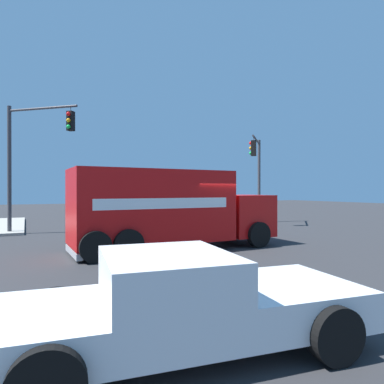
# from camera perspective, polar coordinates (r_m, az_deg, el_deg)

# --- Properties ---
(ground_plane) EXTENTS (100.00, 100.00, 0.00)m
(ground_plane) POSITION_cam_1_polar(r_m,az_deg,el_deg) (14.12, 3.69, -8.89)
(ground_plane) COLOR #2B2B2D
(delivery_truck) EXTENTS (3.02, 7.98, 2.99)m
(delivery_truck) POSITION_cam_1_polar(r_m,az_deg,el_deg) (13.13, -3.76, -2.79)
(delivery_truck) COLOR red
(delivery_truck) RESTS_ON ground
(traffic_light_primary) EXTENTS (2.87, 2.66, 5.82)m
(traffic_light_primary) POSITION_cam_1_polar(r_m,az_deg,el_deg) (23.67, 10.76, 4.03)
(traffic_light_primary) COLOR #38383D
(traffic_light_primary) RESTS_ON ground
(traffic_light_secondary) EXTENTS (2.78, 3.14, 6.47)m
(traffic_light_secondary) POSITION_cam_1_polar(r_m,az_deg,el_deg) (19.36, -25.46, 6.50)
(traffic_light_secondary) COLOR #38383D
(traffic_light_secondary) RESTS_ON sidewalk_corner_far
(pickup_white) EXTENTS (2.73, 5.39, 1.38)m
(pickup_white) POSITION_cam_1_polar(r_m,az_deg,el_deg) (5.01, -1.84, -17.34)
(pickup_white) COLOR white
(pickup_white) RESTS_ON ground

